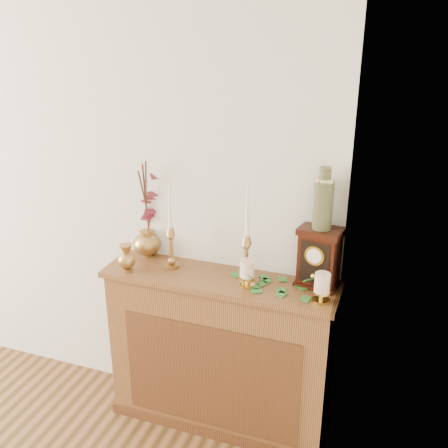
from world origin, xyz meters
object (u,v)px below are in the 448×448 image
at_px(ceramic_vase, 323,202).
at_px(candlestick_left, 171,241).
at_px(candlestick_center, 246,251).
at_px(mantel_clock, 319,258).
at_px(bud_vase, 127,258).
at_px(ginger_jar, 150,211).

bearing_deg(ceramic_vase, candlestick_left, -175.12).
distance_m(candlestick_left, candlestick_center, 0.42).
distance_m(candlestick_left, mantel_clock, 0.77).
bearing_deg(mantel_clock, candlestick_center, -157.32).
xyz_separation_m(bud_vase, ginger_jar, (0.02, 0.25, 0.18)).
height_order(candlestick_left, mantel_clock, candlestick_left).
bearing_deg(candlestick_center, candlestick_left, 178.29).
distance_m(ginger_jar, mantel_clock, 0.96).
distance_m(candlestick_left, bud_vase, 0.25).
height_order(candlestick_left, bud_vase, candlestick_left).
height_order(candlestick_left, ceramic_vase, ceramic_vase).
height_order(candlestick_center, ceramic_vase, ceramic_vase).
distance_m(bud_vase, ceramic_vase, 1.06).
height_order(bud_vase, ceramic_vase, ceramic_vase).
bearing_deg(ceramic_vase, candlestick_center, -167.40).
bearing_deg(ginger_jar, mantel_clock, -3.87).
bearing_deg(ginger_jar, bud_vase, -94.64).
bearing_deg(bud_vase, ginger_jar, 85.36).
bearing_deg(candlestick_center, ginger_jar, 166.93).
height_order(ginger_jar, ceramic_vase, ceramic_vase).
relative_size(candlestick_center, mantel_clock, 1.64).
height_order(bud_vase, mantel_clock, mantel_clock).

